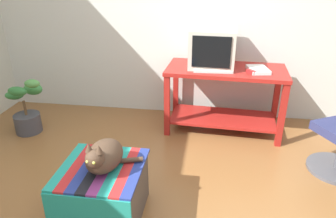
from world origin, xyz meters
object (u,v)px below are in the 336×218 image
desk (225,89)px  tv_monitor (213,48)px  ottoman_with_blanket (103,192)px  stapler (251,72)px  cat (104,156)px  potted_plant (27,111)px  book (258,70)px  keyboard (213,70)px

desk → tv_monitor: tv_monitor is taller
ottoman_with_blanket → stapler: size_ratio=5.52×
cat → potted_plant: 1.79m
book → ottoman_with_blanket: (-1.21, -1.48, -0.53)m
desk → cat: size_ratio=3.36×
tv_monitor → stapler: (0.40, -0.23, -0.18)m
ottoman_with_blanket → cat: 0.32m
stapler → book: bearing=12.3°
stapler → keyboard: bearing=135.0°
tv_monitor → stapler: 0.49m
book → ottoman_with_blanket: 1.98m
tv_monitor → cat: tv_monitor is taller
tv_monitor → keyboard: (0.01, -0.19, -0.19)m
desk → cat: desk is taller
cat → potted_plant: bearing=145.4°
ottoman_with_blanket → desk: bearing=60.0°
keyboard → book: 0.47m
book → stapler: stapler is taller
tv_monitor → cat: bearing=-110.1°
potted_plant → stapler: bearing=5.0°
keyboard → book: (0.46, 0.07, 0.01)m
stapler → ottoman_with_blanket: bearing=-169.2°
cat → ottoman_with_blanket: bearing=164.3°
book → stapler: 0.13m
ottoman_with_blanket → stapler: (1.13, 1.38, 0.54)m
cat → stapler: bearing=58.9°
ottoman_with_blanket → cat: (0.04, -0.01, 0.32)m
potted_plant → desk: bearing=9.9°
desk → ottoman_with_blanket: (-0.89, -1.54, -0.28)m
stapler → potted_plant: bearing=145.2°
desk → ottoman_with_blanket: bearing=-116.7°
desk → stapler: bearing=-30.8°
keyboard → potted_plant: size_ratio=0.62×
book → desk: bearing=158.2°
desk → stapler: stapler is taller
tv_monitor → ottoman_with_blanket: 1.90m
keyboard → cat: bearing=-119.1°
book → cat: bearing=-138.8°
ottoman_with_blanket → tv_monitor: bearing=65.4°
keyboard → potted_plant: (-2.03, -0.25, -0.49)m
keyboard → stapler: 0.39m
keyboard → book: book is taller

